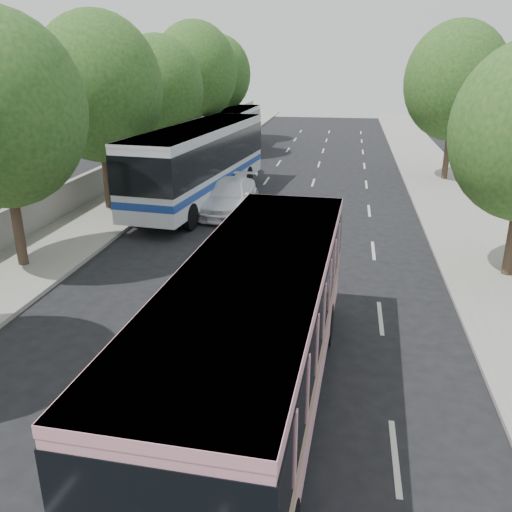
% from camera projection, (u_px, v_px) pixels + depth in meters
% --- Properties ---
extents(ground, '(120.00, 120.00, 0.00)m').
position_uv_depth(ground, '(210.00, 379.00, 12.98)').
color(ground, black).
rests_on(ground, ground).
extents(sidewalk_left, '(4.00, 90.00, 0.15)m').
position_uv_depth(sidewalk_left, '(154.00, 183.00, 32.77)').
color(sidewalk_left, '#9E998E').
rests_on(sidewalk_left, ground).
extents(sidewalk_right, '(4.00, 90.00, 0.12)m').
position_uv_depth(sidewalk_right, '(446.00, 194.00, 30.14)').
color(sidewalk_right, '#9E998E').
rests_on(sidewalk_right, ground).
extents(low_wall, '(0.30, 90.00, 1.50)m').
position_uv_depth(low_wall, '(125.00, 168.00, 32.77)').
color(low_wall, '#9E998E').
rests_on(low_wall, sidewalk_left).
extents(tree_left_c, '(6.00, 6.00, 9.35)m').
position_uv_depth(tree_left_c, '(99.00, 83.00, 25.09)').
color(tree_left_c, '#38281E').
rests_on(tree_left_c, ground).
extents(tree_left_d, '(5.52, 5.52, 8.60)m').
position_uv_depth(tree_left_d, '(159.00, 85.00, 32.64)').
color(tree_left_d, '#38281E').
rests_on(tree_left_d, ground).
extents(tree_left_e, '(6.30, 6.30, 9.82)m').
position_uv_depth(tree_left_e, '(195.00, 68.00, 39.75)').
color(tree_left_e, '#38281E').
rests_on(tree_left_e, ground).
extents(tree_left_f, '(5.88, 5.88, 9.16)m').
position_uv_depth(tree_left_f, '(218.00, 72.00, 47.33)').
color(tree_left_f, '#38281E').
rests_on(tree_left_f, ground).
extents(tree_right_far, '(6.00, 6.00, 9.35)m').
position_uv_depth(tree_right_far, '(458.00, 77.00, 31.59)').
color(tree_right_far, '#38281E').
rests_on(tree_right_far, ground).
extents(pink_bus, '(3.23, 11.02, 3.48)m').
position_uv_depth(pink_bus, '(256.00, 321.00, 11.11)').
color(pink_bus, pink).
rests_on(pink_bus, ground).
extents(pink_taxi, '(2.00, 4.43, 1.48)m').
position_uv_depth(pink_taxi, '(275.00, 284.00, 16.51)').
color(pink_taxi, '#DA1283').
rests_on(pink_taxi, ground).
extents(white_pickup, '(2.31, 5.47, 1.58)m').
position_uv_depth(white_pickup, '(229.00, 196.00, 26.66)').
color(white_pickup, white).
rests_on(white_pickup, ground).
extents(tour_coach_front, '(4.31, 13.50, 3.97)m').
position_uv_depth(tour_coach_front, '(200.00, 157.00, 27.82)').
color(tour_coach_front, silver).
rests_on(tour_coach_front, ground).
extents(tour_coach_rear, '(2.61, 10.74, 3.20)m').
position_uv_depth(tour_coach_rear, '(234.00, 126.00, 44.24)').
color(tour_coach_rear, silver).
rests_on(tour_coach_rear, ground).
extents(taxi_roof_sign, '(0.56, 0.21, 0.18)m').
position_uv_depth(taxi_roof_sign, '(275.00, 259.00, 16.22)').
color(taxi_roof_sign, silver).
rests_on(taxi_roof_sign, pink_taxi).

